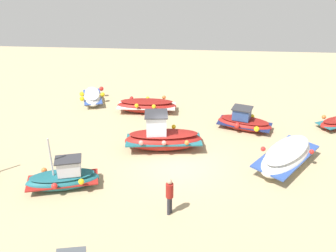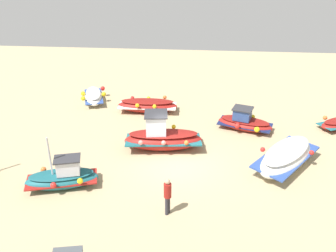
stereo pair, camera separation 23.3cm
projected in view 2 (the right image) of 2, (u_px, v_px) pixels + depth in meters
name	position (u px, v px, depth m)	size (l,w,h in m)	color
ground_plane	(177.00, 162.00, 18.86)	(49.17, 49.17, 0.00)	tan
fishing_boat_0	(162.00, 137.00, 19.92)	(4.50, 2.34, 2.22)	maroon
fishing_boat_1	(63.00, 177.00, 16.70)	(3.55, 2.08, 2.65)	#1E6670
fishing_boat_2	(94.00, 96.00, 26.53)	(2.20, 3.54, 0.82)	white
fishing_boat_4	(244.00, 122.00, 22.21)	(3.61, 2.34, 1.44)	maroon
fishing_boat_5	(286.00, 157.00, 18.26)	(4.11, 4.69, 1.14)	white
fishing_boat_7	(147.00, 106.00, 24.72)	(4.15, 1.93, 0.93)	maroon
person_walking	(168.00, 194.00, 14.73)	(0.32, 0.32, 1.71)	#2D2D38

